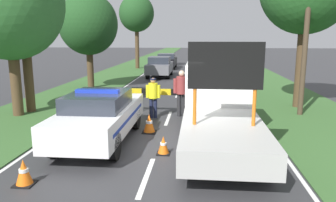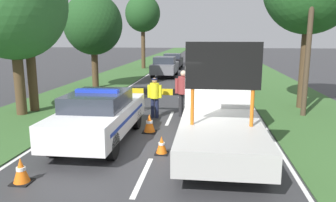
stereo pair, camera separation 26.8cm
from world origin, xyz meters
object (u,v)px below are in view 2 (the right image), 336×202
(work_truck, at_px, (219,106))
(traffic_cone_near_truck, at_px, (21,171))
(queued_car_sedan_black, at_px, (173,61))
(roadside_tree_near_left, at_px, (12,3))
(police_officer, at_px, (155,94))
(pedestrian_civilian, at_px, (183,90))
(traffic_cone_near_police, at_px, (109,100))
(traffic_cone_centre_front, at_px, (233,101))
(traffic_cone_lane_edge, at_px, (162,145))
(queued_car_hatch_blue, at_px, (217,75))
(roadside_tree_mid_right, at_px, (143,14))
(traffic_cone_behind_barrier, at_px, (149,123))
(queued_car_suv_grey, at_px, (165,66))
(police_car, at_px, (100,115))
(road_barrier, at_px, (173,93))
(utility_pole, at_px, (310,23))
(roadside_tree_far_left, at_px, (93,24))

(work_truck, bearing_deg, traffic_cone_near_truck, 39.49)
(queued_car_sedan_black, height_order, roadside_tree_near_left, roadside_tree_near_left)
(police_officer, relative_size, roadside_tree_near_left, 0.24)
(pedestrian_civilian, height_order, traffic_cone_near_police, pedestrian_civilian)
(traffic_cone_centre_front, distance_m, traffic_cone_lane_edge, 6.40)
(queued_car_hatch_blue, bearing_deg, roadside_tree_near_left, 42.40)
(traffic_cone_near_truck, distance_m, roadside_tree_mid_right, 25.81)
(roadside_tree_near_left, bearing_deg, traffic_cone_behind_barrier, -18.02)
(traffic_cone_near_truck, bearing_deg, traffic_cone_behind_barrier, 63.02)
(police_officer, bearing_deg, queued_car_suv_grey, -95.03)
(work_truck, bearing_deg, police_car, 7.81)
(traffic_cone_near_truck, relative_size, roadside_tree_near_left, 0.09)
(work_truck, xyz_separation_m, queued_car_hatch_blue, (0.17, 9.55, -0.20))
(work_truck, distance_m, traffic_cone_near_truck, 5.57)
(roadside_tree_mid_right, bearing_deg, queued_car_hatch_blue, -61.14)
(road_barrier, relative_size, queued_car_hatch_blue, 0.77)
(road_barrier, bearing_deg, work_truck, -60.93)
(traffic_cone_near_police, relative_size, queued_car_suv_grey, 0.15)
(traffic_cone_centre_front, bearing_deg, police_officer, -146.27)
(work_truck, xyz_separation_m, queued_car_suv_grey, (-3.64, 15.51, -0.26))
(police_car, distance_m, work_truck, 3.57)
(police_officer, height_order, pedestrian_civilian, pedestrian_civilian)
(traffic_cone_near_truck, xyz_separation_m, queued_car_suv_grey, (0.64, 19.00, 0.52))
(traffic_cone_behind_barrier, relative_size, roadside_tree_near_left, 0.10)
(queued_car_hatch_blue, bearing_deg, road_barrier, 73.08)
(queued_car_hatch_blue, relative_size, utility_pole, 0.68)
(pedestrian_civilian, xyz_separation_m, traffic_cone_near_police, (-3.41, 1.40, -0.75))
(queued_car_suv_grey, xyz_separation_m, utility_pole, (7.06, -12.02, 2.77))
(police_car, xyz_separation_m, traffic_cone_near_truck, (-0.75, -3.02, -0.51))
(road_barrier, bearing_deg, queued_car_sedan_black, 97.49)
(queued_car_sedan_black, distance_m, roadside_tree_far_left, 13.58)
(traffic_cone_near_police, distance_m, queued_car_sedan_black, 17.96)
(queued_car_suv_grey, bearing_deg, traffic_cone_centre_front, 111.94)
(traffic_cone_centre_front, bearing_deg, road_barrier, -152.16)
(police_officer, distance_m, roadside_tree_near_left, 6.34)
(work_truck, height_order, utility_pole, utility_pole)
(roadside_tree_far_left, bearing_deg, roadside_tree_near_left, -94.93)
(traffic_cone_near_truck, xyz_separation_m, roadside_tree_mid_right, (-2.28, 25.24, 4.88))
(traffic_cone_near_police, bearing_deg, traffic_cone_behind_barrier, -56.37)
(pedestrian_civilian, xyz_separation_m, traffic_cone_behind_barrier, (-0.93, -2.33, -0.76))
(work_truck, xyz_separation_m, traffic_cone_lane_edge, (-1.54, -1.36, -0.81))
(road_barrier, bearing_deg, traffic_cone_behind_barrier, -98.60)
(roadside_tree_far_left, bearing_deg, traffic_cone_near_truck, -77.65)
(queued_car_hatch_blue, distance_m, queued_car_sedan_black, 13.27)
(roadside_tree_near_left, bearing_deg, traffic_cone_lane_edge, -31.07)
(police_officer, distance_m, traffic_cone_near_truck, 6.36)
(traffic_cone_near_police, relative_size, queued_car_hatch_blue, 0.13)
(police_car, bearing_deg, roadside_tree_far_left, 107.79)
(roadside_tree_far_left, height_order, utility_pole, utility_pole)
(roadside_tree_far_left, relative_size, utility_pole, 0.81)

